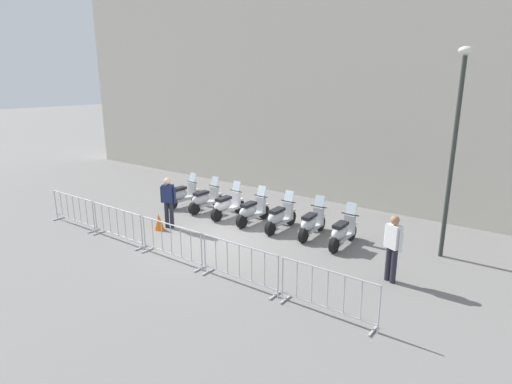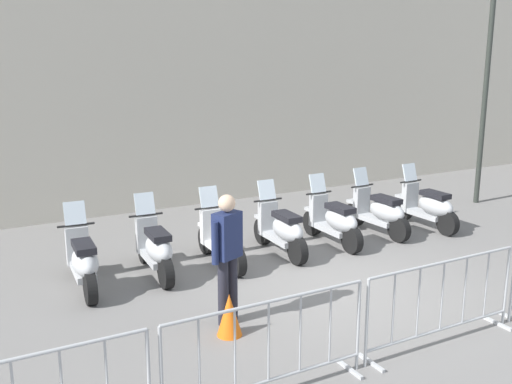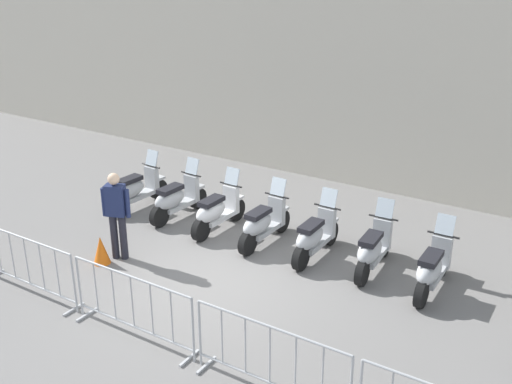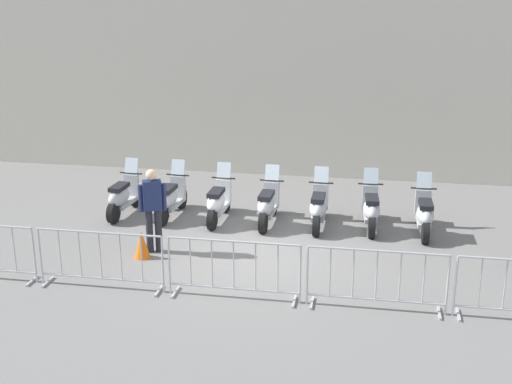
{
  "view_description": "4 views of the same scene",
  "coord_description": "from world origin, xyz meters",
  "px_view_note": "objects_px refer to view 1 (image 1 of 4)",
  "views": [
    {
      "loc": [
        9.55,
        -8.36,
        5.06
      ],
      "look_at": [
        -0.17,
        1.9,
        1.12
      ],
      "focal_mm": 30.09,
      "sensor_mm": 36.0,
      "label": 1
    },
    {
      "loc": [
        -4.26,
        -7.31,
        3.46
      ],
      "look_at": [
        -0.8,
        1.5,
        1.24
      ],
      "focal_mm": 41.67,
      "sensor_mm": 36.0,
      "label": 2
    },
    {
      "loc": [
        6.63,
        -6.79,
        5.49
      ],
      "look_at": [
        -0.28,
        1.61,
        1.16
      ],
      "focal_mm": 42.57,
      "sensor_mm": 36.0,
      "label": 3
    },
    {
      "loc": [
        3.7,
        -11.84,
        5.24
      ],
      "look_at": [
        -0.4,
        1.45,
        0.84
      ],
      "focal_mm": 46.95,
      "sensor_mm": 36.0,
      "label": 4
    }
  ],
  "objects_px": {
    "officer_near_row_end": "(393,245)",
    "traffic_cone": "(159,222)",
    "motorcycle_2": "(227,205)",
    "barrier_segment_0": "(74,211)",
    "barrier_segment_1": "(118,225)",
    "officer_mid_plaza": "(168,200)",
    "street_lamp": "(455,136)",
    "motorcycle_0": "(182,195)",
    "motorcycle_6": "(342,232)",
    "barrier_segment_3": "(239,264)",
    "motorcycle_3": "(252,211)",
    "motorcycle_1": "(205,199)",
    "motorcycle_5": "(311,223)",
    "barrier_segment_2": "(171,242)",
    "motorcycle_4": "(280,217)",
    "barrier_segment_4": "(327,293)"
  },
  "relations": [
    {
      "from": "officer_near_row_end",
      "to": "traffic_cone",
      "type": "distance_m",
      "value": 7.59
    },
    {
      "from": "motorcycle_2",
      "to": "barrier_segment_0",
      "type": "height_order",
      "value": "motorcycle_2"
    },
    {
      "from": "barrier_segment_1",
      "to": "officer_mid_plaza",
      "type": "height_order",
      "value": "officer_mid_plaza"
    },
    {
      "from": "motorcycle_2",
      "to": "street_lamp",
      "type": "relative_size",
      "value": 0.3
    },
    {
      "from": "motorcycle_0",
      "to": "motorcycle_6",
      "type": "height_order",
      "value": "same"
    },
    {
      "from": "barrier_segment_0",
      "to": "barrier_segment_3",
      "type": "relative_size",
      "value": 1.0
    },
    {
      "from": "motorcycle_3",
      "to": "barrier_segment_0",
      "type": "xyz_separation_m",
      "value": [
        -4.3,
        -4.29,
        0.07
      ]
    },
    {
      "from": "motorcycle_6",
      "to": "barrier_segment_0",
      "type": "bearing_deg",
      "value": -148.56
    },
    {
      "from": "motorcycle_1",
      "to": "officer_mid_plaza",
      "type": "distance_m",
      "value": 2.12
    },
    {
      "from": "barrier_segment_0",
      "to": "motorcycle_5",
      "type": "bearing_deg",
      "value": 35.65
    },
    {
      "from": "motorcycle_1",
      "to": "traffic_cone",
      "type": "height_order",
      "value": "motorcycle_1"
    },
    {
      "from": "officer_near_row_end",
      "to": "barrier_segment_1",
      "type": "bearing_deg",
      "value": -155.9
    },
    {
      "from": "motorcycle_2",
      "to": "barrier_segment_3",
      "type": "xyz_separation_m",
      "value": [
        3.98,
        -3.26,
        0.07
      ]
    },
    {
      "from": "barrier_segment_3",
      "to": "barrier_segment_0",
      "type": "bearing_deg",
      "value": -172.82
    },
    {
      "from": "motorcycle_1",
      "to": "barrier_segment_2",
      "type": "xyz_separation_m",
      "value": [
        2.73,
        -3.49,
        0.07
      ]
    },
    {
      "from": "motorcycle_0",
      "to": "officer_near_row_end",
      "type": "bearing_deg",
      "value": -1.85
    },
    {
      "from": "barrier_segment_1",
      "to": "barrier_segment_2",
      "type": "height_order",
      "value": "same"
    },
    {
      "from": "barrier_segment_0",
      "to": "barrier_segment_2",
      "type": "relative_size",
      "value": 1.0
    },
    {
      "from": "barrier_segment_3",
      "to": "motorcycle_4",
      "type": "bearing_deg",
      "value": 115.86
    },
    {
      "from": "motorcycle_4",
      "to": "traffic_cone",
      "type": "relative_size",
      "value": 3.13
    },
    {
      "from": "motorcycle_3",
      "to": "motorcycle_5",
      "type": "height_order",
      "value": "same"
    },
    {
      "from": "motorcycle_5",
      "to": "barrier_segment_3",
      "type": "distance_m",
      "value": 3.84
    },
    {
      "from": "motorcycle_0",
      "to": "officer_mid_plaza",
      "type": "height_order",
      "value": "officer_mid_plaza"
    },
    {
      "from": "motorcycle_0",
      "to": "barrier_segment_1",
      "type": "bearing_deg",
      "value": -67.75
    },
    {
      "from": "motorcycle_0",
      "to": "barrier_segment_1",
      "type": "relative_size",
      "value": 0.75
    },
    {
      "from": "motorcycle_2",
      "to": "motorcycle_1",
      "type": "bearing_deg",
      "value": -176.32
    },
    {
      "from": "motorcycle_4",
      "to": "motorcycle_6",
      "type": "distance_m",
      "value": 2.27
    },
    {
      "from": "officer_near_row_end",
      "to": "traffic_cone",
      "type": "relative_size",
      "value": 3.15
    },
    {
      "from": "barrier_segment_0",
      "to": "street_lamp",
      "type": "height_order",
      "value": "street_lamp"
    },
    {
      "from": "barrier_segment_1",
      "to": "barrier_segment_4",
      "type": "bearing_deg",
      "value": 7.18
    },
    {
      "from": "barrier_segment_4",
      "to": "barrier_segment_3",
      "type": "bearing_deg",
      "value": -172.82
    },
    {
      "from": "motorcycle_4",
      "to": "motorcycle_5",
      "type": "relative_size",
      "value": 1.0
    },
    {
      "from": "motorcycle_2",
      "to": "traffic_cone",
      "type": "bearing_deg",
      "value": -106.47
    },
    {
      "from": "barrier_segment_1",
      "to": "street_lamp",
      "type": "height_order",
      "value": "street_lamp"
    },
    {
      "from": "motorcycle_0",
      "to": "traffic_cone",
      "type": "height_order",
      "value": "motorcycle_0"
    },
    {
      "from": "motorcycle_0",
      "to": "barrier_segment_0",
      "type": "xyz_separation_m",
      "value": [
        -0.91,
        -3.9,
        0.07
      ]
    },
    {
      "from": "motorcycle_6",
      "to": "officer_near_row_end",
      "type": "xyz_separation_m",
      "value": [
        2.1,
        -1.09,
        0.53
      ]
    },
    {
      "from": "motorcycle_2",
      "to": "street_lamp",
      "type": "bearing_deg",
      "value": 15.17
    },
    {
      "from": "motorcycle_4",
      "to": "officer_near_row_end",
      "type": "height_order",
      "value": "officer_near_row_end"
    },
    {
      "from": "barrier_segment_2",
      "to": "motorcycle_1",
      "type": "bearing_deg",
      "value": 128.09
    },
    {
      "from": "street_lamp",
      "to": "traffic_cone",
      "type": "xyz_separation_m",
      "value": [
        -7.66,
        -4.3,
        -3.17
      ]
    },
    {
      "from": "barrier_segment_0",
      "to": "motorcycle_2",
      "type": "bearing_deg",
      "value": 52.7
    },
    {
      "from": "motorcycle_2",
      "to": "officer_mid_plaza",
      "type": "bearing_deg",
      "value": -106.54
    },
    {
      "from": "traffic_cone",
      "to": "motorcycle_3",
      "type": "bearing_deg",
      "value": 54.18
    },
    {
      "from": "officer_mid_plaza",
      "to": "motorcycle_2",
      "type": "bearing_deg",
      "value": 73.46
    },
    {
      "from": "street_lamp",
      "to": "motorcycle_1",
      "type": "bearing_deg",
      "value": -166.39
    },
    {
      "from": "motorcycle_2",
      "to": "barrier_segment_3",
      "type": "bearing_deg",
      "value": -39.34
    },
    {
      "from": "motorcycle_5",
      "to": "motorcycle_6",
      "type": "bearing_deg",
      "value": 0.21
    },
    {
      "from": "barrier_segment_0",
      "to": "traffic_cone",
      "type": "height_order",
      "value": "barrier_segment_0"
    },
    {
      "from": "motorcycle_3",
      "to": "motorcycle_5",
      "type": "relative_size",
      "value": 1.01
    }
  ]
}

